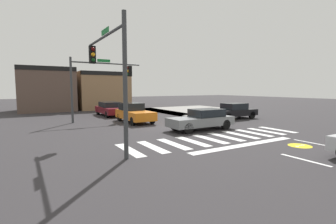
{
  "coord_description": "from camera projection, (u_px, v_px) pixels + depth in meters",
  "views": [
    {
      "loc": [
        -9.46,
        -14.82,
        2.83
      ],
      "look_at": [
        -0.17,
        0.75,
        1.05
      ],
      "focal_mm": 26.17,
      "sensor_mm": 36.0,
      "label": 1
    }
  ],
  "objects": [
    {
      "name": "bike_detector_marking",
      "position": [
        300.0,
        146.0,
        12.01
      ],
      "size": [
        1.1,
        1.1,
        0.01
      ],
      "color": "yellow",
      "rests_on": "ground_plane"
    },
    {
      "name": "car_gray",
      "position": [
        202.0,
        119.0,
        16.57
      ],
      "size": [
        4.63,
        1.71,
        1.4
      ],
      "rotation": [
        0.0,
        0.0,
        3.14
      ],
      "color": "slate",
      "rests_on": "ground_plane"
    },
    {
      "name": "traffic_signal_northwest",
      "position": [
        100.0,
        77.0,
        20.71
      ],
      "size": [
        6.02,
        0.32,
        5.29
      ],
      "color": "#383A3D",
      "rests_on": "ground_plane"
    },
    {
      "name": "ground_plane",
      "position": [
        175.0,
        127.0,
        17.76
      ],
      "size": [
        120.0,
        120.0,
        0.0
      ],
      "primitive_type": "plane",
      "color": "#302D30"
    },
    {
      "name": "storefront_row",
      "position": [
        75.0,
        90.0,
        32.0
      ],
      "size": [
        13.26,
        6.17,
        5.3
      ],
      "color": "brown",
      "rests_on": "ground_plane"
    },
    {
      "name": "car_orange",
      "position": [
        134.0,
        113.0,
        20.28
      ],
      "size": [
        1.85,
        4.38,
        1.57
      ],
      "rotation": [
        0.0,
        0.0,
        -1.57
      ],
      "color": "orange",
      "rests_on": "ground_plane"
    },
    {
      "name": "car_maroon",
      "position": [
        110.0,
        109.0,
        25.11
      ],
      "size": [
        1.93,
        4.79,
        1.4
      ],
      "rotation": [
        0.0,
        0.0,
        -1.57
      ],
      "color": "maroon",
      "rests_on": "ground_plane"
    },
    {
      "name": "car_black",
      "position": [
        234.0,
        111.0,
        22.41
      ],
      "size": [
        4.42,
        1.76,
        1.44
      ],
      "color": "black",
      "rests_on": "ground_plane"
    },
    {
      "name": "crosswalk_near",
      "position": [
        218.0,
        138.0,
        13.92
      ],
      "size": [
        11.21,
        2.76,
        0.01
      ],
      "color": "silver",
      "rests_on": "ground_plane"
    },
    {
      "name": "traffic_signal_southwest",
      "position": [
        108.0,
        63.0,
        11.27
      ],
      "size": [
        0.32,
        5.59,
        5.76
      ],
      "rotation": [
        0.0,
        0.0,
        1.57
      ],
      "color": "#383A3D",
      "rests_on": "ground_plane"
    },
    {
      "name": "curb_corner_northeast",
      "position": [
        192.0,
        110.0,
        30.13
      ],
      "size": [
        10.0,
        10.6,
        0.15
      ],
      "color": "gray",
      "rests_on": "ground_plane"
    }
  ]
}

